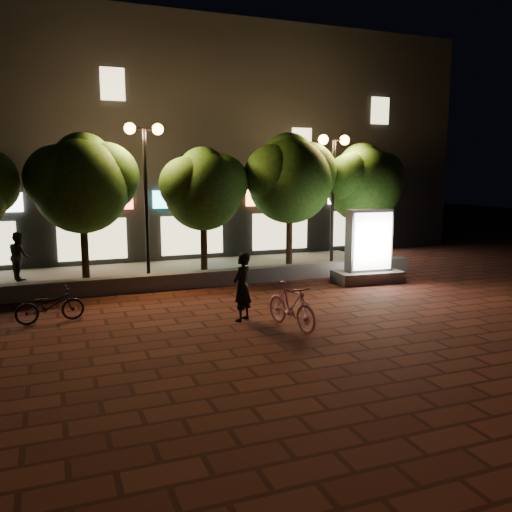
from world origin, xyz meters
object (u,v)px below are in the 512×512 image
tree_left (83,180)px  tree_mid (204,186)px  tree_right (290,176)px  ad_kiosk (368,253)px  rider (242,287)px  pedestrian (19,256)px  street_lamp_right (333,167)px  scooter_pink (291,306)px  tree_far_right (365,181)px  scooter_parked (50,305)px  street_lamp_left (145,162)px

tree_left → tree_mid: size_ratio=1.09×
tree_right → ad_kiosk: size_ratio=2.05×
ad_kiosk → rider: bearing=-152.5°
pedestrian → tree_left: bearing=-139.3°
tree_right → street_lamp_right: tree_right is taller
tree_right → street_lamp_right: bearing=-9.1°
street_lamp_right → pedestrian: size_ratio=3.02×
scooter_pink → pedestrian: bearing=115.4°
street_lamp_right → tree_far_right: bearing=9.6°
tree_left → rider: bearing=-59.8°
street_lamp_right → scooter_parked: street_lamp_right is taller
rider → tree_far_right: bearing=178.2°
tree_mid → pedestrian: bearing=166.7°
street_lamp_left → pedestrian: (-4.03, 1.70, -3.12)m
scooter_pink → pedestrian: size_ratio=1.10×
tree_left → tree_right: bearing=0.0°
tree_mid → tree_far_right: size_ratio=0.95×
tree_far_right → street_lamp_left: (-8.55, -0.26, 0.66)m
tree_mid → street_lamp_left: 2.22m
tree_mid → scooter_parked: size_ratio=2.76×
tree_left → scooter_parked: bearing=-105.7°
street_lamp_right → tree_right: bearing=170.9°
street_lamp_left → scooter_parked: bearing=-128.7°
tree_left → street_lamp_left: bearing=-7.7°
tree_right → scooter_pink: size_ratio=2.78×
street_lamp_right → scooter_pink: street_lamp_right is taller
tree_mid → scooter_pink: (0.21, -6.77, -2.67)m
tree_right → pedestrian: size_ratio=3.07×
tree_right → ad_kiosk: bearing=-60.2°
street_lamp_left → pedestrian: bearing=157.2°
scooter_parked → pedestrian: (-0.92, 5.58, 0.48)m
tree_left → ad_kiosk: (8.92, -2.83, -2.45)m
street_lamp_left → tree_right: bearing=2.8°
street_lamp_right → scooter_pink: (-4.74, -6.51, -3.35)m
street_lamp_right → ad_kiosk: size_ratio=2.01×
tree_mid → street_lamp_left: street_lamp_left is taller
tree_right → scooter_parked: size_ratio=3.11×
tree_far_right → tree_left: bearing=180.0°
street_lamp_left → street_lamp_right: bearing=0.0°
tree_mid → ad_kiosk: bearing=-29.9°
scooter_pink → street_lamp_left: bearing=97.1°
tree_left → rider: (3.34, -5.73, -2.58)m
scooter_pink → rider: rider is taller
rider → tree_right: bearing=-165.1°
tree_right → ad_kiosk: tree_right is taller
scooter_pink → tree_left: bearing=109.8°
tree_mid → tree_far_right: tree_far_right is taller
scooter_parked → street_lamp_right: bearing=-75.6°
street_lamp_left → scooter_parked: 6.14m
scooter_pink → scooter_parked: bearing=141.9°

